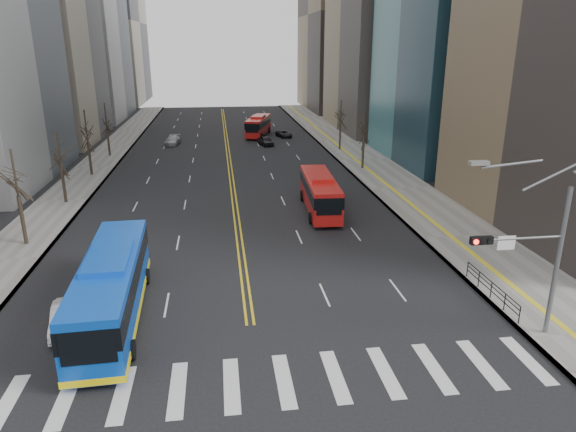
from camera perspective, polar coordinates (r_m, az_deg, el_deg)
The scene contains 15 objects.
ground at distance 24.22m, azimuth -3.36°, elevation -18.00°, with size 220.00×220.00×0.00m, color black.
sidewalk_right at distance 68.64m, azimuth 8.33°, elevation 6.22°, with size 7.00×130.00×0.15m, color gray.
sidewalk_left at distance 67.75m, azimuth -20.65°, elevation 5.06°, with size 5.00×130.00×0.15m, color gray.
crosswalk at distance 24.22m, azimuth -3.36°, elevation -17.99°, with size 26.70×4.00×0.01m.
centerline at distance 75.84m, azimuth -6.73°, elevation 7.39°, with size 0.55×100.00×0.01m.
signal_mast at distance 27.88m, azimuth 25.58°, elevation -3.41°, with size 5.37×0.37×9.39m.
pedestrian_railing at distance 32.78m, azimuth 21.67°, elevation -7.38°, with size 0.06×6.06×1.02m.
street_trees at distance 55.15m, azimuth -13.93°, elevation 7.98°, with size 35.20×47.20×7.60m.
blue_bus at distance 29.64m, azimuth -19.01°, elevation -7.33°, with size 3.40×13.25×3.80m.
red_bus_near at distance 46.37m, azimuth 3.56°, elevation 2.80°, with size 3.17×10.86×3.42m.
red_bus_far at distance 86.66m, azimuth -3.32°, elevation 10.11°, with size 5.18×10.83×3.37m.
car_white at distance 30.10m, azimuth -23.41°, elevation -10.32°, with size 1.40×4.00×1.32m, color white.
car_dark_mid at distance 78.29m, azimuth -2.51°, elevation 8.35°, with size 1.62×4.02×1.37m, color black.
car_silver at distance 80.69m, azimuth -12.71°, elevation 8.20°, with size 1.84×4.52×1.31m, color #A0A0A6.
car_dark_far at distance 85.48m, azimuth -0.46°, elevation 9.12°, with size 1.79×3.87×1.08m, color black.
Camera 1 is at (-1.30, -19.45, 14.37)m, focal length 32.00 mm.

